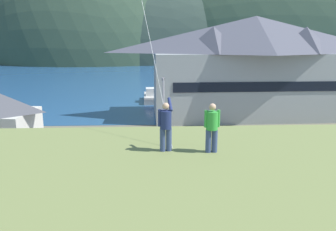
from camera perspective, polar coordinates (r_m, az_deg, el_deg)
name	(u,v)px	position (r m, az deg, el deg)	size (l,w,h in m)	color
ground_plane	(173,200)	(21.28, 0.86, -14.14)	(600.00, 600.00, 0.00)	#66604C
parking_lot_pad	(169,168)	(25.80, 0.21, -8.92)	(40.00, 20.00, 0.10)	gray
bay_water	(158,79)	(79.46, -1.66, 6.25)	(360.00, 84.00, 0.03)	navy
far_hill_west_ridge	(94,61)	(142.17, -12.49, 9.07)	(80.38, 60.93, 85.94)	#334733
far_hill_east_peak	(125,60)	(141.53, -7.28, 9.26)	(140.05, 55.26, 68.38)	#2D3D33
far_hill_center_saddle	(302,61)	(149.07, 21.67, 8.64)	(128.02, 52.12, 80.59)	#334733
harbor_lodge	(254,64)	(43.10, 14.37, 8.44)	(26.11, 11.04, 12.14)	#999E99
wharf_dock	(171,96)	(54.34, 0.53, 3.30)	(3.20, 12.89, 0.70)	#70604C
moored_boat_wharfside	(150,97)	(51.56, -2.98, 3.16)	(2.08, 6.14, 2.16)	#A8A399
moored_boat_outer_mooring	(191,91)	(56.82, 4.00, 4.09)	(3.19, 7.80, 2.16)	silver
parked_car_corner_spot	(299,183)	(22.38, 21.32, -10.67)	(4.23, 2.11, 1.82)	#236633
parked_car_mid_row_far	(171,152)	(26.21, 0.50, -6.18)	(4.30, 2.25, 1.82)	red
parked_car_back_row_left	(274,145)	(29.10, 17.49, -4.82)	(4.25, 2.15, 1.82)	silver
parked_car_front_row_red	(69,188)	(21.19, -16.37, -11.65)	(4.26, 2.18, 1.82)	navy
parked_car_front_row_silver	(108,154)	(26.19, -10.18, -6.41)	(4.36, 2.38, 1.82)	silver
parked_car_lone_by_shed	(153,184)	(20.84, -2.50, -11.52)	(4.22, 2.10, 1.82)	slate
parking_light_pole	(163,106)	(30.06, -0.79, 1.54)	(0.24, 0.78, 6.11)	#ADADB2
person_kite_flyer	(166,125)	(11.76, -0.39, -1.60)	(0.52, 0.68, 1.86)	#384770
person_companion	(212,126)	(11.73, 7.45, -1.83)	(0.55, 0.40, 1.74)	#384770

